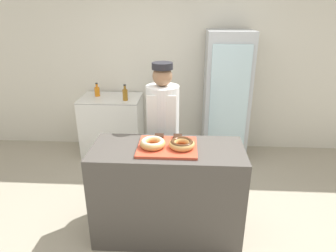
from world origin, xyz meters
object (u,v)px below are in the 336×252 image
brownie_back_right (178,137)px  chest_freezer (113,125)px  bottle_orange (97,91)px  serving_tray (167,147)px  bottle_amber (125,94)px  donut_light_glaze (153,143)px  donut_chocolate_glaze (182,144)px  brownie_back_left (159,136)px  beverage_fridge (226,97)px  baker_person (163,131)px

brownie_back_right → chest_freezer: 1.98m
bottle_orange → serving_tray: bearing=-57.3°
chest_freezer → bottle_amber: 0.61m
brownie_back_right → bottle_amber: bearing=118.7°
donut_light_glaze → chest_freezer: bearing=114.7°
serving_tray → donut_chocolate_glaze: bearing=-10.8°
brownie_back_left → donut_chocolate_glaze: bearing=-41.5°
donut_chocolate_glaze → bottle_orange: 2.25m
serving_tray → bottle_amber: bottle_amber is taller
bottle_orange → bottle_amber: bearing=-22.5°
donut_light_glaze → brownie_back_right: 0.30m
chest_freezer → brownie_back_right: bearing=-56.7°
beverage_fridge → bottle_orange: beverage_fridge is taller
donut_light_glaze → brownie_back_left: size_ratio=2.79×
donut_chocolate_glaze → chest_freezer: (-1.09, 1.79, -0.56)m
baker_person → bottle_orange: bearing=132.8°
brownie_back_right → bottle_orange: 2.06m
chest_freezer → bottle_amber: (0.25, -0.14, 0.54)m
serving_tray → brownie_back_left: (-0.09, 0.17, 0.03)m
beverage_fridge → chest_freezer: size_ratio=2.06×
brownie_back_left → brownie_back_right: (0.18, 0.00, 0.00)m
beverage_fridge → bottle_amber: 1.46m
bottle_amber → bottle_orange: 0.50m
bottle_amber → serving_tray: bearing=-66.5°
serving_tray → chest_freezer: size_ratio=0.59×
beverage_fridge → brownie_back_left: bearing=-118.0°
baker_person → bottle_orange: (-1.07, 1.16, 0.13)m
serving_tray → bottle_amber: size_ratio=2.35×
baker_person → beverage_fridge: beverage_fridge is taller
beverage_fridge → donut_chocolate_glaze: bearing=-109.2°
brownie_back_right → baker_person: 0.53m
donut_chocolate_glaze → beverage_fridge: size_ratio=0.13×
serving_tray → brownie_back_right: bearing=62.3°
donut_chocolate_glaze → bottle_amber: size_ratio=1.02×
brownie_back_left → bottle_orange: bottle_orange is taller
donut_chocolate_glaze → chest_freezer: 2.17m
donut_light_glaze → chest_freezer: (-0.82, 1.79, -0.56)m
donut_chocolate_glaze → beverage_fridge: (0.62, 1.78, -0.08)m
serving_tray → donut_chocolate_glaze: 0.14m
bottle_amber → bottle_orange: size_ratio=1.15×
serving_tray → donut_chocolate_glaze: donut_chocolate_glaze is taller
bottle_orange → beverage_fridge: bearing=-1.6°
donut_chocolate_glaze → baker_person: 0.73m
bottle_orange → donut_chocolate_glaze: bearing=-54.8°
donut_chocolate_glaze → brownie_back_left: 0.30m
donut_light_glaze → donut_chocolate_glaze: (0.26, 0.00, 0.00)m
brownie_back_left → bottle_orange: size_ratio=0.42×
donut_chocolate_glaze → bottle_orange: size_ratio=1.17×
bottle_amber → bottle_orange: (-0.46, 0.19, -0.01)m
baker_person → bottle_orange: baker_person is taller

